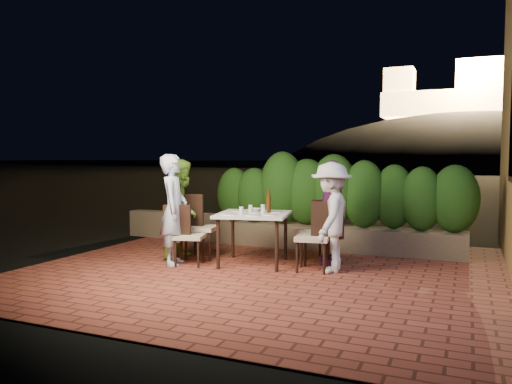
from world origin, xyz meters
The scene contains 29 objects.
ground centered at (0.00, 0.00, -0.02)m, with size 400.00×400.00×0.00m, color black.
terrace_floor centered at (0.00, 0.50, -0.07)m, with size 7.00×6.00×0.15m, color brown.
planter centered at (0.20, 2.30, 0.20)m, with size 4.20×0.55×0.40m, color brown.
hedge centered at (0.20, 2.30, 0.95)m, with size 4.00×0.70×1.10m, color #1B4312, non-canonical shape.
parapet centered at (-2.80, 2.30, 0.25)m, with size 2.20×0.30×0.50m, color brown.
hill centered at (2.00, 60.00, -4.00)m, with size 52.00×40.00×22.00m, color black.
fortress centered at (2.00, 60.00, 10.50)m, with size 26.00×8.00×8.00m, color #FFCC7A, non-canonical shape.
dining_table centered at (-0.60, 0.71, 0.38)m, with size 1.00×1.00×0.75m, color white, non-canonical shape.
plate_nw centered at (-0.84, 0.39, 0.76)m, with size 0.22×0.22×0.01m, color white.
plate_sw centered at (-0.89, 0.84, 0.76)m, with size 0.21×0.21×0.01m, color white.
plate_ne centered at (-0.29, 0.58, 0.76)m, with size 0.21×0.21×0.01m, color white.
plate_se centered at (-0.37, 0.94, 0.76)m, with size 0.23×0.23×0.01m, color white.
plate_centre centered at (-0.62, 0.74, 0.76)m, with size 0.23×0.23×0.01m, color white.
plate_front centered at (-0.47, 0.42, 0.76)m, with size 0.24×0.24×0.01m, color white.
glass_nw centered at (-0.69, 0.50, 0.80)m, with size 0.06×0.06×0.11m, color silver.
glass_sw centered at (-0.71, 0.87, 0.80)m, with size 0.06×0.06×0.10m, color silver.
glass_ne centered at (-0.42, 0.64, 0.80)m, with size 0.06×0.06×0.10m, color silver.
glass_se centered at (-0.51, 0.88, 0.81)m, with size 0.07×0.07×0.12m, color silver.
beer_bottle centered at (-0.41, 0.83, 0.92)m, with size 0.06×0.06×0.33m, color #48240C, non-canonical shape.
bowl centered at (-0.69, 0.97, 0.77)m, with size 0.17×0.17×0.04m, color white.
chair_left_front centered at (-1.42, 0.29, 0.44)m, with size 0.40×0.40×0.87m, color black, non-canonical shape.
chair_left_back centered at (-1.50, 0.78, 0.50)m, with size 0.46×0.46×0.99m, color black, non-canonical shape.
chair_right_front centered at (0.32, 0.63, 0.48)m, with size 0.45×0.45×0.96m, color black, non-canonical shape.
chair_right_back centered at (0.17, 1.13, 0.47)m, with size 0.43×0.43×0.93m, color black, non-canonical shape.
diner_blue centered at (-1.66, 0.25, 0.80)m, with size 0.58×0.38×1.60m, color #C2D7F9.
diner_green centered at (-1.80, 0.72, 0.76)m, with size 0.74×0.58×1.52m, color #89CA3F.
diner_white centered at (0.56, 0.69, 0.75)m, with size 0.97×0.56×1.50m, color silver.
diner_purple centered at (0.44, 1.20, 0.76)m, with size 0.89×0.37×1.52m, color #76287A.
parapet_lamp centered at (-2.58, 2.30, 0.57)m, with size 0.10×0.10×0.14m, color orange.
Camera 1 is at (2.26, -5.89, 1.56)m, focal length 35.00 mm.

